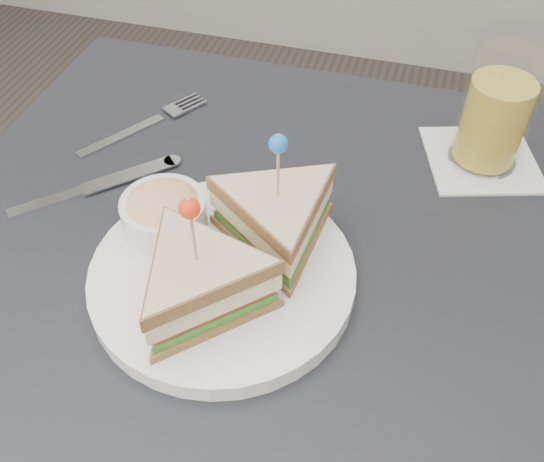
{
  "coord_description": "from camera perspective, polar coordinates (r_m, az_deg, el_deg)",
  "views": [
    {
      "loc": [
        0.13,
        -0.4,
        1.24
      ],
      "look_at": [
        0.01,
        0.01,
        0.8
      ],
      "focal_mm": 40.0,
      "sensor_mm": 36.0,
      "label": 1
    }
  ],
  "objects": [
    {
      "name": "table",
      "position": [
        0.71,
        -1.01,
        -7.49
      ],
      "size": [
        0.8,
        0.8,
        0.75
      ],
      "color": "black",
      "rests_on": "ground"
    },
    {
      "name": "plate_meal",
      "position": [
        0.6,
        -4.14,
        -1.9
      ],
      "size": [
        0.33,
        0.33,
        0.16
      ],
      "rotation": [
        0.0,
        0.0,
        0.26
      ],
      "color": "white",
      "rests_on": "table"
    },
    {
      "name": "cutlery_fork",
      "position": [
        0.85,
        -11.45,
        9.99
      ],
      "size": [
        0.12,
        0.18,
        0.01
      ],
      "rotation": [
        0.0,
        0.0,
        -0.57
      ],
      "color": "silver",
      "rests_on": "table"
    },
    {
      "name": "cutlery_knife",
      "position": [
        0.76,
        -16.76,
        3.89
      ],
      "size": [
        0.17,
        0.16,
        0.01
      ],
      "rotation": [
        0.0,
        0.0,
        -0.79
      ],
      "color": "white",
      "rests_on": "table"
    },
    {
      "name": "drink_set",
      "position": [
        0.78,
        20.4,
        10.59
      ],
      "size": [
        0.17,
        0.17,
        0.17
      ],
      "rotation": [
        0.0,
        0.0,
        0.3
      ],
      "color": "silver",
      "rests_on": "table"
    }
  ]
}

